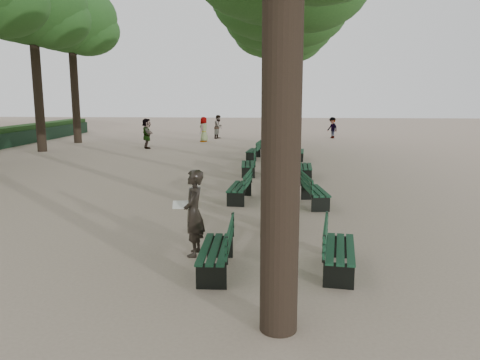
{
  "coord_description": "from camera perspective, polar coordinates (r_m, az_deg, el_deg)",
  "views": [
    {
      "loc": [
        1.41,
        -8.07,
        3.22
      ],
      "look_at": [
        0.6,
        3.0,
        1.2
      ],
      "focal_mm": 35.0,
      "sensor_mm": 36.0,
      "label": 1
    }
  ],
  "objects": [
    {
      "name": "bench_left_0",
      "position": [
        8.72,
        -2.97,
        -9.45
      ],
      "size": [
        0.61,
        1.81,
        0.92
      ],
      "color": "black",
      "rests_on": "ground"
    },
    {
      "name": "bench_left_3",
      "position": [
        23.84,
        1.64,
        3.21
      ],
      "size": [
        0.75,
        1.85,
        0.92
      ],
      "color": "black",
      "rests_on": "ground"
    },
    {
      "name": "man_with_map",
      "position": [
        9.47,
        -5.67,
        -4.03
      ],
      "size": [
        0.61,
        0.71,
        1.76
      ],
      "color": "black",
      "rests_on": "ground"
    },
    {
      "name": "tree_far_4",
      "position": [
        29.73,
        -24.09,
        19.0
      ],
      "size": [
        6.0,
        6.0,
        10.45
      ],
      "color": "#33261C",
      "rests_on": "ground"
    },
    {
      "name": "bench_right_2",
      "position": [
        18.67,
        7.89,
        1.13
      ],
      "size": [
        0.65,
        1.82,
        0.92
      ],
      "color": "black",
      "rests_on": "ground"
    },
    {
      "name": "pedestrian_a",
      "position": [
        35.26,
        -2.62,
        6.49
      ],
      "size": [
        0.62,
        0.92,
        1.75
      ],
      "primitive_type": "imported",
      "rotation": [
        0.0,
        0.0,
        1.22
      ],
      "color": "#262628",
      "rests_on": "ground"
    },
    {
      "name": "pedestrian_d",
      "position": [
        32.81,
        -4.43,
        6.17
      ],
      "size": [
        0.59,
        0.91,
        1.73
      ],
      "primitive_type": "imported",
      "rotation": [
        0.0,
        0.0,
        4.4
      ],
      "color": "#262628",
      "rests_on": "ground"
    },
    {
      "name": "tree_central_5",
      "position": [
        31.38,
        4.54,
        18.4
      ],
      "size": [
        6.0,
        6.0,
        9.95
      ],
      "color": "#33261C",
      "rests_on": "ground"
    },
    {
      "name": "bench_left_2",
      "position": [
        19.12,
        1.0,
        1.44
      ],
      "size": [
        0.67,
        1.83,
        0.92
      ],
      "color": "black",
      "rests_on": "ground"
    },
    {
      "name": "tree_central_4",
      "position": [
        26.44,
        4.59,
        19.93
      ],
      "size": [
        6.0,
        6.0,
        9.95
      ],
      "color": "#33261C",
      "rests_on": "ground"
    },
    {
      "name": "pedestrian_b",
      "position": [
        36.12,
        11.19,
        6.27
      ],
      "size": [
        0.82,
        1.03,
        1.59
      ],
      "primitive_type": "imported",
      "rotation": [
        0.0,
        0.0,
        5.28
      ],
      "color": "#262628",
      "rests_on": "ground"
    },
    {
      "name": "bench_right_0",
      "position": [
        8.91,
        11.99,
        -9.24
      ],
      "size": [
        0.81,
        1.86,
        0.92
      ],
      "color": "black",
      "rests_on": "ground"
    },
    {
      "name": "tree_far_5",
      "position": [
        34.2,
        -19.97,
        18.0
      ],
      "size": [
        6.0,
        6.0,
        10.45
      ],
      "color": "#33261C",
      "rests_on": "ground"
    },
    {
      "name": "bench_right_1",
      "position": [
        13.98,
        9.12,
        -1.99
      ],
      "size": [
        0.8,
        1.86,
        0.92
      ],
      "color": "black",
      "rests_on": "ground"
    },
    {
      "name": "ground",
      "position": [
        8.8,
        -5.43,
        -11.19
      ],
      "size": [
        120.0,
        120.0,
        0.0
      ],
      "primitive_type": "plane",
      "color": "tan",
      "rests_on": "ground"
    },
    {
      "name": "bench_left_1",
      "position": [
        14.4,
        -0.06,
        -1.5
      ],
      "size": [
        0.71,
        1.84,
        0.92
      ],
      "color": "black",
      "rests_on": "ground"
    },
    {
      "name": "pedestrian_e",
      "position": [
        29.19,
        -11.29,
        5.59
      ],
      "size": [
        0.96,
        1.71,
        1.83
      ],
      "primitive_type": "imported",
      "rotation": [
        0.0,
        0.0,
        1.94
      ],
      "color": "#262628",
      "rests_on": "ground"
    },
    {
      "name": "bench_right_3",
      "position": [
        23.73,
        7.12,
        3.1
      ],
      "size": [
        0.7,
        1.84,
        0.92
      ],
      "color": "black",
      "rests_on": "ground"
    }
  ]
}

